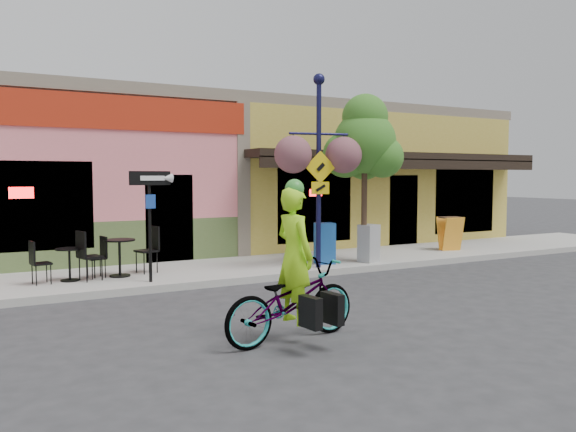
# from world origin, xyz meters

# --- Properties ---
(ground) EXTENTS (90.00, 90.00, 0.00)m
(ground) POSITION_xyz_m (0.00, 0.00, 0.00)
(ground) COLOR #2D2D30
(ground) RESTS_ON ground
(sidewalk) EXTENTS (24.00, 3.00, 0.15)m
(sidewalk) POSITION_xyz_m (0.00, 2.00, 0.07)
(sidewalk) COLOR #9E9B93
(sidewalk) RESTS_ON ground
(curb) EXTENTS (24.00, 0.12, 0.15)m
(curb) POSITION_xyz_m (0.00, 0.55, 0.07)
(curb) COLOR #A8A59E
(curb) RESTS_ON ground
(building) EXTENTS (18.20, 8.20, 4.50)m
(building) POSITION_xyz_m (0.00, 7.50, 2.25)
(building) COLOR #EC747D
(building) RESTS_ON ground
(bicycle) EXTENTS (2.18, 1.01, 1.10)m
(bicycle) POSITION_xyz_m (-3.36, -3.52, 0.55)
(bicycle) COLOR maroon
(bicycle) RESTS_ON ground
(cyclist_rider) EXTENTS (0.53, 0.73, 1.86)m
(cyclist_rider) POSITION_xyz_m (-3.31, -3.52, 0.93)
(cyclist_rider) COLOR #A6F71A
(cyclist_rider) RESTS_ON ground
(lamp_post) EXTENTS (1.50, 0.83, 4.45)m
(lamp_post) POSITION_xyz_m (-0.25, 0.86, 2.37)
(lamp_post) COLOR #121238
(lamp_post) RESTS_ON sidewalk
(one_way_sign) EXTENTS (0.86, 0.29, 2.21)m
(one_way_sign) POSITION_xyz_m (-4.14, 0.91, 1.25)
(one_way_sign) COLOR black
(one_way_sign) RESTS_ON sidewalk
(cafe_set_left) EXTENTS (1.56, 0.99, 0.87)m
(cafe_set_left) POSITION_xyz_m (-5.54, 1.79, 0.58)
(cafe_set_left) COLOR black
(cafe_set_left) RESTS_ON sidewalk
(cafe_set_right) EXTENTS (1.89, 1.31, 1.03)m
(cafe_set_right) POSITION_xyz_m (-4.55, 1.83, 0.66)
(cafe_set_right) COLOR black
(cafe_set_right) RESTS_ON sidewalk
(newspaper_box_blue) EXTENTS (0.53, 0.49, 0.99)m
(newspaper_box_blue) POSITION_xyz_m (0.18, 1.27, 0.64)
(newspaper_box_blue) COLOR #194F9A
(newspaper_box_blue) RESTS_ON sidewalk
(newspaper_box_grey) EXTENTS (0.52, 0.49, 0.92)m
(newspaper_box_grey) POSITION_xyz_m (1.29, 0.99, 0.61)
(newspaper_box_grey) COLOR #9E9E9E
(newspaper_box_grey) RESTS_ON sidewalk
(street_tree) EXTENTS (2.08, 2.08, 4.15)m
(street_tree) POSITION_xyz_m (1.15, 1.00, 2.22)
(street_tree) COLOR #3D7A26
(street_tree) RESTS_ON sidewalk
(sandwich_board) EXTENTS (0.66, 0.54, 0.97)m
(sandwich_board) POSITION_xyz_m (4.62, 1.50, 0.63)
(sandwich_board) COLOR #FFA328
(sandwich_board) RESTS_ON sidewalk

